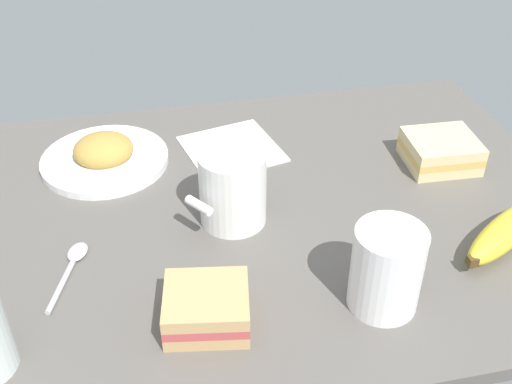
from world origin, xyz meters
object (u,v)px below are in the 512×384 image
Objects in this scene: plate_of_food at (104,156)px; coffee_mug_milky at (232,187)px; spoon at (71,264)px; coffee_mug_black at (387,268)px; sandwich_side at (207,308)px; sandwich_main at (441,151)px; banana at (505,232)px; paper_napkin at (232,149)px.

coffee_mug_milky reaches higher than plate_of_food.
plate_of_food is 1.59× the size of spoon.
coffee_mug_milky is at bearing -53.14° from coffee_mug_black.
sandwich_main is at bearing -148.11° from sandwich_side.
sandwich_main is 55.86cm from spoon.
plate_of_food is 1.76× the size of coffee_mug_milky.
paper_napkin is (30.01, -29.75, -1.94)cm from banana.
paper_napkin is at bearing -72.88° from coffee_mug_black.
coffee_mug_milky is (-16.75, 17.59, 3.93)cm from plate_of_food.
sandwich_main is at bearing 168.02° from plate_of_food.
sandwich_side is at bearing 140.66° from spoon.
plate_of_food reaches higher than spoon.
sandwich_main is at bearing -91.01° from banana.
sandwich_main is 46.38cm from sandwich_side.
sandwich_main is at bearing -167.46° from spoon.
sandwich_side is 0.87× the size of spoon.
coffee_mug_black is 0.98× the size of sandwich_main.
plate_of_food is 1.19× the size of banana.
coffee_mug_black is 0.75× the size of paper_napkin.
paper_napkin is at bearing -18.97° from sandwich_main.
banana is at bearing 172.42° from spoon.
plate_of_food is at bearing -73.16° from sandwich_side.
banana reaches higher than spoon.
coffee_mug_black is at bearing 53.22° from sandwich_main.
sandwich_side reaches higher than paper_napkin.
plate_of_food reaches higher than paper_napkin.
coffee_mug_black is at bearing 176.57° from sandwich_side.
coffee_mug_black is (-30.79, 36.32, 3.96)cm from plate_of_food.
spoon is (54.16, -7.21, -1.70)cm from banana.
spoon is (54.50, 12.12, -1.82)cm from sandwich_main.
plate_of_food is 19.70cm from paper_napkin.
coffee_mug_black reaches higher than sandwich_main.
sandwich_main reaches higher than banana.
plate_of_food reaches higher than sandwich_side.
paper_napkin is (-24.15, -22.55, -0.23)cm from spoon.
sandwich_side is (6.13, 17.52, -3.12)cm from coffee_mug_milky.
spoon is at bearing 13.58° from coffee_mug_milky.
sandwich_main is 32.16cm from paper_napkin.
spoon is at bearing 78.84° from plate_of_food.
sandwich_main is 19.33cm from banana.
spoon is 0.87× the size of paper_napkin.
plate_of_food is at bearing -49.71° from coffee_mug_black.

